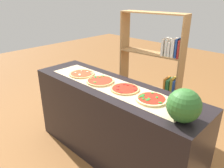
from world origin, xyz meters
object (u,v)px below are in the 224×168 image
at_px(pizza_mushroom_0, 82,74).
at_px(watermelon, 184,106).
at_px(bookshelf, 157,74).
at_px(pizza_pepperoni_2, 125,89).
at_px(pizza_spinach_1, 100,81).
at_px(pizza_spinach_3, 151,99).

bearing_deg(pizza_mushroom_0, watermelon, -4.37).
bearing_deg(bookshelf, watermelon, -49.48).
height_order(pizza_pepperoni_2, watermelon, watermelon).
xyz_separation_m(pizza_spinach_1, watermelon, (1.05, -0.10, 0.12)).
height_order(pizza_mushroom_0, watermelon, watermelon).
relative_size(pizza_mushroom_0, pizza_pepperoni_2, 1.01).
distance_m(pizza_spinach_3, watermelon, 0.42).
bearing_deg(pizza_spinach_1, pizza_pepperoni_2, 6.07).
bearing_deg(watermelon, bookshelf, 130.52).
distance_m(pizza_pepperoni_2, watermelon, 0.74).
height_order(pizza_mushroom_0, bookshelf, bookshelf).
xyz_separation_m(pizza_mushroom_0, pizza_pepperoni_2, (0.67, 0.03, -0.00)).
bearing_deg(pizza_spinach_1, pizza_mushroom_0, 178.88).
relative_size(pizza_mushroom_0, pizza_spinach_1, 1.00).
distance_m(pizza_mushroom_0, pizza_pepperoni_2, 0.68).
xyz_separation_m(pizza_mushroom_0, watermelon, (1.39, -0.11, 0.12)).
distance_m(pizza_pepperoni_2, pizza_spinach_3, 0.34).
bearing_deg(pizza_pepperoni_2, pizza_spinach_3, -1.40).
relative_size(pizza_spinach_1, bookshelf, 0.19).
height_order(pizza_pepperoni_2, bookshelf, bookshelf).
relative_size(pizza_mushroom_0, bookshelf, 0.19).
relative_size(pizza_spinach_1, watermelon, 1.14).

